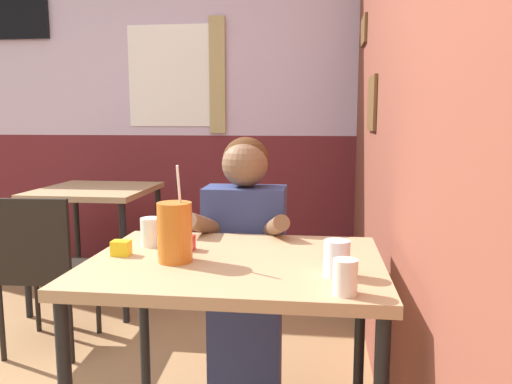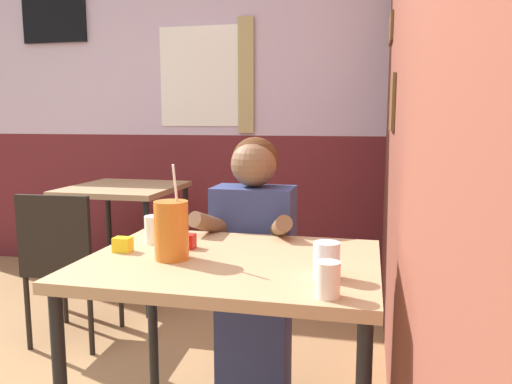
% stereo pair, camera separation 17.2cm
% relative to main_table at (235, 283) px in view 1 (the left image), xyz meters
% --- Properties ---
extents(brick_wall_right, '(0.08, 4.50, 2.70)m').
position_rel_main_table_xyz_m(brick_wall_right, '(0.57, 0.98, 0.66)').
color(brick_wall_right, brown).
rests_on(brick_wall_right, ground_plane).
extents(back_wall, '(5.60, 0.09, 2.70)m').
position_rel_main_table_xyz_m(back_wall, '(-0.77, 2.26, 0.66)').
color(back_wall, silver).
rests_on(back_wall, ground_plane).
extents(main_table, '(0.95, 0.71, 0.77)m').
position_rel_main_table_xyz_m(main_table, '(0.00, 0.00, 0.00)').
color(main_table, tan).
rests_on(main_table, ground_plane).
extents(background_table, '(0.71, 0.74, 0.77)m').
position_rel_main_table_xyz_m(background_table, '(-1.20, 1.56, -0.01)').
color(background_table, tan).
rests_on(background_table, ground_plane).
extents(chair_near_window, '(0.42, 0.42, 0.84)m').
position_rel_main_table_xyz_m(chair_near_window, '(-1.14, 0.79, -0.20)').
color(chair_near_window, black).
rests_on(chair_near_window, ground_plane).
extents(person_seated, '(0.42, 0.40, 1.15)m').
position_rel_main_table_xyz_m(person_seated, '(-0.04, 0.50, -0.10)').
color(person_seated, navy).
rests_on(person_seated, ground_plane).
extents(cocktail_pitcher, '(0.11, 0.11, 0.31)m').
position_rel_main_table_xyz_m(cocktail_pitcher, '(-0.18, -0.05, 0.18)').
color(cocktail_pitcher, '#C6661E').
rests_on(cocktail_pitcher, main_table).
extents(glass_near_pitcher, '(0.08, 0.08, 0.11)m').
position_rel_main_table_xyz_m(glass_near_pitcher, '(0.32, -0.14, 0.13)').
color(glass_near_pitcher, silver).
rests_on(glass_near_pitcher, main_table).
extents(glass_center, '(0.08, 0.08, 0.10)m').
position_rel_main_table_xyz_m(glass_center, '(-0.33, 0.14, 0.13)').
color(glass_center, silver).
rests_on(glass_center, main_table).
extents(glass_far_side, '(0.06, 0.06, 0.09)m').
position_rel_main_table_xyz_m(glass_far_side, '(0.34, -0.29, 0.13)').
color(glass_far_side, silver).
rests_on(glass_far_side, main_table).
extents(condiment_ketchup, '(0.06, 0.04, 0.05)m').
position_rel_main_table_xyz_m(condiment_ketchup, '(-0.19, 0.09, 0.11)').
color(condiment_ketchup, '#B7140F').
rests_on(condiment_ketchup, main_table).
extents(condiment_mustard, '(0.06, 0.04, 0.05)m').
position_rel_main_table_xyz_m(condiment_mustard, '(-0.38, -0.00, 0.11)').
color(condiment_mustard, yellow).
rests_on(condiment_mustard, main_table).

